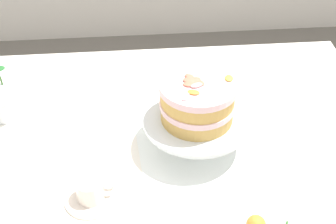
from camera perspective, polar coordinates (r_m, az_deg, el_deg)
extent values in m
cube|color=white|center=(1.32, -2.21, -4.55)|extent=(1.40, 1.00, 0.03)
cylinder|color=brown|center=(1.97, 15.13, -2.93)|extent=(0.06, 0.06, 0.71)
cube|color=white|center=(1.31, 3.34, -3.93)|extent=(0.34, 0.34, 0.00)
cylinder|color=silver|center=(1.31, 3.35, -3.72)|extent=(0.11, 0.11, 0.01)
cylinder|color=silver|center=(1.28, 3.42, -2.35)|extent=(0.03, 0.03, 0.07)
cylinder|color=silver|center=(1.25, 3.50, -0.87)|extent=(0.29, 0.29, 0.01)
cylinder|color=tan|center=(1.23, 3.55, 0.05)|extent=(0.19, 0.19, 0.04)
cylinder|color=beige|center=(1.22, 3.60, 1.08)|extent=(0.20, 0.20, 0.02)
cylinder|color=tan|center=(1.20, 3.66, 2.14)|extent=(0.19, 0.19, 0.04)
cylinder|color=beige|center=(1.18, 3.72, 3.28)|extent=(0.20, 0.20, 0.02)
ellipsoid|color=pink|center=(1.16, 3.50, 3.29)|extent=(0.04, 0.03, 0.01)
ellipsoid|color=#E56B51|center=(1.18, 2.66, 3.91)|extent=(0.03, 0.03, 0.01)
ellipsoid|color=pink|center=(1.12, 2.17, 1.92)|extent=(0.03, 0.04, 0.00)
ellipsoid|color=#E56B51|center=(1.19, 2.62, 4.39)|extent=(0.03, 0.03, 0.01)
ellipsoid|color=orange|center=(1.14, 3.14, 2.43)|extent=(0.04, 0.03, 0.01)
ellipsoid|color=#E56B51|center=(1.18, 3.33, 3.98)|extent=(0.04, 0.03, 0.01)
ellipsoid|color=yellow|center=(1.19, 7.44, 4.22)|extent=(0.02, 0.03, 0.01)
ellipsoid|color=#E56B51|center=(1.16, 2.71, 3.44)|extent=(0.04, 0.02, 0.01)
ellipsoid|color=#E56B51|center=(1.17, 3.73, 3.65)|extent=(0.04, 0.04, 0.00)
cylinder|color=silver|center=(1.46, -19.57, 0.51)|extent=(0.07, 0.07, 0.08)
cylinder|color=silver|center=(1.19, -9.36, -10.34)|extent=(0.13, 0.13, 0.01)
cylinder|color=silver|center=(1.17, -9.53, -9.29)|extent=(0.07, 0.07, 0.06)
torus|color=silver|center=(1.16, -7.36, -9.11)|extent=(0.03, 0.01, 0.03)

